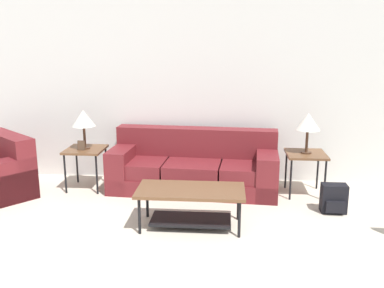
{
  "coord_description": "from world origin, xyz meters",
  "views": [
    {
      "loc": [
        0.42,
        -2.07,
        2.01
      ],
      "look_at": [
        0.01,
        2.91,
        0.8
      ],
      "focal_mm": 40.0,
      "sensor_mm": 36.0,
      "label": 1
    }
  ],
  "objects_px": {
    "side_table_left": "(85,153)",
    "backpack": "(334,199)",
    "side_table_right": "(306,157)",
    "coffee_table": "(191,199)",
    "table_lamp_left": "(83,119)",
    "couch": "(194,168)",
    "table_lamp_right": "(308,122)"
  },
  "relations": [
    {
      "from": "backpack",
      "to": "side_table_left",
      "type": "bearing_deg",
      "value": 169.16
    },
    {
      "from": "coffee_table",
      "to": "side_table_left",
      "type": "xyz_separation_m",
      "value": [
        -1.56,
        1.16,
        0.19
      ]
    },
    {
      "from": "side_table_right",
      "to": "backpack",
      "type": "xyz_separation_m",
      "value": [
        0.24,
        -0.62,
        -0.34
      ]
    },
    {
      "from": "side_table_left",
      "to": "couch",
      "type": "bearing_deg",
      "value": 2.85
    },
    {
      "from": "coffee_table",
      "to": "side_table_right",
      "type": "bearing_deg",
      "value": 39.13
    },
    {
      "from": "table_lamp_right",
      "to": "backpack",
      "type": "bearing_deg",
      "value": -68.5
    },
    {
      "from": "coffee_table",
      "to": "side_table_right",
      "type": "distance_m",
      "value": 1.85
    },
    {
      "from": "side_table_left",
      "to": "table_lamp_right",
      "type": "relative_size",
      "value": 1.07
    },
    {
      "from": "table_lamp_left",
      "to": "couch",
      "type": "bearing_deg",
      "value": 2.85
    },
    {
      "from": "couch",
      "to": "side_table_left",
      "type": "bearing_deg",
      "value": -177.15
    },
    {
      "from": "side_table_right",
      "to": "table_lamp_left",
      "type": "distance_m",
      "value": 3.02
    },
    {
      "from": "coffee_table",
      "to": "table_lamp_right",
      "type": "xyz_separation_m",
      "value": [
        1.43,
        1.16,
        0.66
      ]
    },
    {
      "from": "coffee_table",
      "to": "backpack",
      "type": "height_order",
      "value": "coffee_table"
    },
    {
      "from": "side_table_left",
      "to": "backpack",
      "type": "xyz_separation_m",
      "value": [
        3.23,
        -0.62,
        -0.34
      ]
    },
    {
      "from": "side_table_right",
      "to": "table_lamp_right",
      "type": "bearing_deg",
      "value": 45.0
    },
    {
      "from": "side_table_left",
      "to": "backpack",
      "type": "relative_size",
      "value": 1.63
    },
    {
      "from": "coffee_table",
      "to": "table_lamp_left",
      "type": "bearing_deg",
      "value": 143.25
    },
    {
      "from": "coffee_table",
      "to": "table_lamp_left",
      "type": "distance_m",
      "value": 2.05
    },
    {
      "from": "couch",
      "to": "side_table_right",
      "type": "height_order",
      "value": "couch"
    },
    {
      "from": "couch",
      "to": "backpack",
      "type": "height_order",
      "value": "couch"
    },
    {
      "from": "table_lamp_left",
      "to": "side_table_right",
      "type": "bearing_deg",
      "value": -0.0
    },
    {
      "from": "backpack",
      "to": "couch",
      "type": "bearing_deg",
      "value": 158.21
    },
    {
      "from": "couch",
      "to": "side_table_right",
      "type": "bearing_deg",
      "value": -2.86
    },
    {
      "from": "side_table_left",
      "to": "backpack",
      "type": "height_order",
      "value": "side_table_left"
    },
    {
      "from": "table_lamp_right",
      "to": "table_lamp_left",
      "type": "bearing_deg",
      "value": 180.0
    },
    {
      "from": "backpack",
      "to": "coffee_table",
      "type": "bearing_deg",
      "value": -161.98
    },
    {
      "from": "side_table_left",
      "to": "side_table_right",
      "type": "xyz_separation_m",
      "value": [
        2.99,
        0.0,
        0.0
      ]
    },
    {
      "from": "side_table_left",
      "to": "coffee_table",
      "type": "bearing_deg",
      "value": -36.75
    },
    {
      "from": "side_table_left",
      "to": "side_table_right",
      "type": "relative_size",
      "value": 1.0
    },
    {
      "from": "couch",
      "to": "coffee_table",
      "type": "bearing_deg",
      "value": -87.2
    },
    {
      "from": "table_lamp_left",
      "to": "backpack",
      "type": "bearing_deg",
      "value": -10.84
    },
    {
      "from": "table_lamp_right",
      "to": "side_table_right",
      "type": "bearing_deg",
      "value": -135.0
    }
  ]
}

